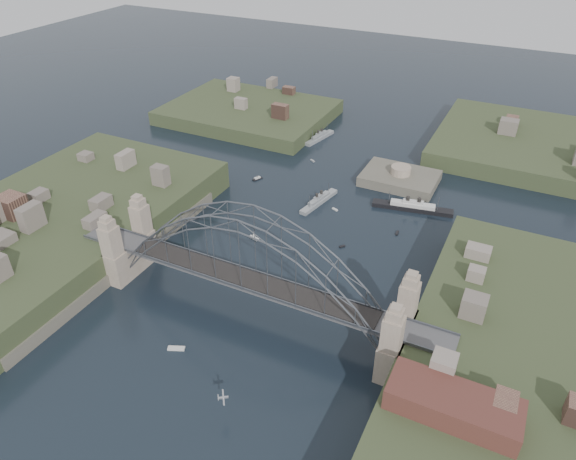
# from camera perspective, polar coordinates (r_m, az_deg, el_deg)

# --- Properties ---
(ground) EXTENTS (500.00, 500.00, 0.00)m
(ground) POSITION_cam_1_polar(r_m,az_deg,el_deg) (114.36, -4.06, -8.67)
(ground) COLOR black
(ground) RESTS_ON ground
(bridge) EXTENTS (84.00, 13.80, 24.60)m
(bridge) POSITION_cam_1_polar(r_m,az_deg,el_deg) (106.50, -4.31, -3.75)
(bridge) COLOR #4F4F51
(bridge) RESTS_ON ground
(shore_west) EXTENTS (50.50, 90.00, 12.00)m
(shore_west) POSITION_cam_1_polar(r_m,az_deg,el_deg) (145.58, -24.06, -0.61)
(shore_west) COLOR #333F22
(shore_west) RESTS_ON ground
(shore_east) EXTENTS (50.50, 90.00, 12.00)m
(shore_east) POSITION_cam_1_polar(r_m,az_deg,el_deg) (104.59, 25.61, -16.46)
(shore_east) COLOR #333F22
(shore_east) RESTS_ON ground
(headland_nw) EXTENTS (60.00, 45.00, 9.00)m
(headland_nw) POSITION_cam_1_polar(r_m,az_deg,el_deg) (209.02, -4.23, 12.04)
(headland_nw) COLOR #333F22
(headland_nw) RESTS_ON ground
(headland_ne) EXTENTS (70.00, 55.00, 9.50)m
(headland_ne) POSITION_cam_1_polar(r_m,az_deg,el_deg) (197.42, 25.95, 7.42)
(headland_ne) COLOR #333F22
(headland_ne) RESTS_ON ground
(fort_island) EXTENTS (22.00, 16.00, 9.40)m
(fort_island) POSITION_cam_1_polar(r_m,az_deg,el_deg) (164.95, 11.89, 4.92)
(fort_island) COLOR #595447
(fort_island) RESTS_ON ground
(wharf_shed) EXTENTS (20.00, 8.00, 4.00)m
(wharf_shed) POSITION_cam_1_polar(r_m,az_deg,el_deg) (88.44, 17.39, -17.50)
(wharf_shed) COLOR #592D26
(wharf_shed) RESTS_ON shore_east
(naval_cruiser_near) EXTENTS (5.08, 16.22, 4.83)m
(naval_cruiser_near) POSITION_cam_1_polar(r_m,az_deg,el_deg) (150.46, 3.36, 3.15)
(naval_cruiser_near) COLOR #969A9E
(naval_cruiser_near) RESTS_ON ground
(naval_cruiser_far) EXTENTS (5.06, 15.05, 5.04)m
(naval_cruiser_far) POSITION_cam_1_polar(r_m,az_deg,el_deg) (190.26, 3.44, 9.94)
(naval_cruiser_far) COLOR #969A9E
(naval_cruiser_far) RESTS_ON ground
(ocean_liner) EXTENTS (22.28, 6.88, 5.42)m
(ocean_liner) POSITION_cam_1_polar(r_m,az_deg,el_deg) (151.03, 13.27, 2.40)
(ocean_liner) COLOR black
(ocean_liner) RESTS_ON ground
(aeroplane) EXTENTS (2.19, 2.85, 0.49)m
(aeroplane) POSITION_cam_1_polar(r_m,az_deg,el_deg) (92.89, -7.11, -17.48)
(aeroplane) COLOR #A6A7AD
(small_boat_a) EXTENTS (2.92, 1.49, 2.38)m
(small_boat_a) POSITION_cam_1_polar(r_m,az_deg,el_deg) (135.36, -3.71, -0.65)
(small_boat_a) COLOR silver
(small_boat_a) RESTS_ON ground
(small_boat_b) EXTENTS (1.35, 1.55, 0.45)m
(small_boat_b) POSITION_cam_1_polar(r_m,az_deg,el_deg) (133.07, 5.86, -1.78)
(small_boat_b) COLOR silver
(small_boat_b) RESTS_ON ground
(small_boat_c) EXTENTS (3.49, 2.33, 0.45)m
(small_boat_c) POSITION_cam_1_polar(r_m,az_deg,el_deg) (108.26, -11.95, -12.39)
(small_boat_c) COLOR silver
(small_boat_c) RESTS_ON ground
(small_boat_d) EXTENTS (0.80, 1.98, 0.45)m
(small_boat_d) POSITION_cam_1_polar(r_m,az_deg,el_deg) (140.26, 11.68, -0.33)
(small_boat_d) COLOR silver
(small_boat_d) RESTS_ON ground
(small_boat_e) EXTENTS (2.34, 3.40, 1.43)m
(small_boat_e) POSITION_cam_1_polar(r_m,az_deg,el_deg) (163.28, -3.33, 5.56)
(small_boat_e) COLOR silver
(small_boat_e) RESTS_ON ground
(small_boat_f) EXTENTS (1.92, 1.27, 0.45)m
(small_boat_f) POSITION_cam_1_polar(r_m,az_deg,el_deg) (147.88, 5.09, 2.21)
(small_boat_f) COLOR silver
(small_boat_f) RESTS_ON ground
(small_boat_h) EXTENTS (1.96, 1.56, 0.45)m
(small_boat_h) POSITION_cam_1_polar(r_m,az_deg,el_deg) (174.48, 2.66, 7.46)
(small_boat_h) COLOR silver
(small_boat_h) RESTS_ON ground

